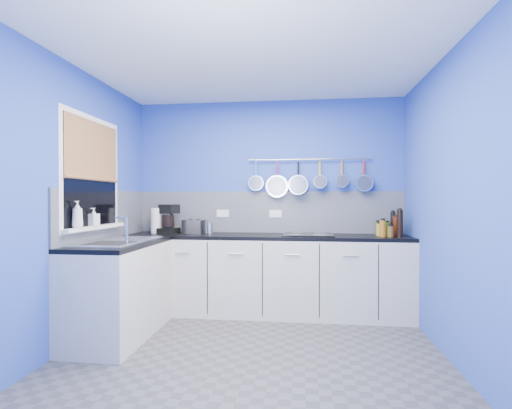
% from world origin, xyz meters
% --- Properties ---
extents(floor, '(3.20, 3.00, 0.02)m').
position_xyz_m(floor, '(0.00, 0.00, -0.01)').
color(floor, '#47474C').
rests_on(floor, ground).
extents(ceiling, '(3.20, 3.00, 0.02)m').
position_xyz_m(ceiling, '(0.00, 0.00, 2.51)').
color(ceiling, white).
rests_on(ceiling, ground).
extents(wall_back, '(3.20, 0.02, 2.50)m').
position_xyz_m(wall_back, '(0.00, 1.51, 1.25)').
color(wall_back, '#2D4BB3').
rests_on(wall_back, ground).
extents(wall_front, '(3.20, 0.02, 2.50)m').
position_xyz_m(wall_front, '(0.00, -1.51, 1.25)').
color(wall_front, '#2D4BB3').
rests_on(wall_front, ground).
extents(wall_left, '(0.02, 3.00, 2.50)m').
position_xyz_m(wall_left, '(-1.61, 0.00, 1.25)').
color(wall_left, '#2D4BB3').
rests_on(wall_left, ground).
extents(wall_right, '(0.02, 3.00, 2.50)m').
position_xyz_m(wall_right, '(1.61, 0.00, 1.25)').
color(wall_right, '#2D4BB3').
rests_on(wall_right, ground).
extents(backsplash_back, '(3.20, 0.02, 0.50)m').
position_xyz_m(backsplash_back, '(0.00, 1.49, 1.15)').
color(backsplash_back, slate).
rests_on(backsplash_back, wall_back).
extents(backsplash_left, '(0.02, 1.80, 0.50)m').
position_xyz_m(backsplash_left, '(-1.59, 0.60, 1.15)').
color(backsplash_left, slate).
rests_on(backsplash_left, wall_left).
extents(cabinet_run_back, '(3.20, 0.60, 0.86)m').
position_xyz_m(cabinet_run_back, '(0.00, 1.20, 0.43)').
color(cabinet_run_back, beige).
rests_on(cabinet_run_back, ground).
extents(worktop_back, '(3.20, 0.60, 0.04)m').
position_xyz_m(worktop_back, '(0.00, 1.20, 0.88)').
color(worktop_back, black).
rests_on(worktop_back, cabinet_run_back).
extents(cabinet_run_left, '(0.60, 1.20, 0.86)m').
position_xyz_m(cabinet_run_left, '(-1.30, 0.30, 0.43)').
color(cabinet_run_left, beige).
rests_on(cabinet_run_left, ground).
extents(worktop_left, '(0.60, 1.20, 0.04)m').
position_xyz_m(worktop_left, '(-1.30, 0.30, 0.88)').
color(worktop_left, black).
rests_on(worktop_left, cabinet_run_left).
extents(window_frame, '(0.01, 1.00, 1.10)m').
position_xyz_m(window_frame, '(-1.58, 0.30, 1.55)').
color(window_frame, white).
rests_on(window_frame, wall_left).
extents(window_glass, '(0.01, 0.90, 1.00)m').
position_xyz_m(window_glass, '(-1.57, 0.30, 1.55)').
color(window_glass, black).
rests_on(window_glass, wall_left).
extents(bamboo_blind, '(0.01, 0.90, 0.55)m').
position_xyz_m(bamboo_blind, '(-1.56, 0.30, 1.77)').
color(bamboo_blind, '#9B6A43').
rests_on(bamboo_blind, wall_left).
extents(window_sill, '(0.10, 0.98, 0.03)m').
position_xyz_m(window_sill, '(-1.55, 0.30, 1.04)').
color(window_sill, white).
rests_on(window_sill, wall_left).
extents(sink_unit, '(0.50, 0.95, 0.01)m').
position_xyz_m(sink_unit, '(-1.30, 0.30, 0.90)').
color(sink_unit, silver).
rests_on(sink_unit, worktop_left).
extents(mixer_tap, '(0.12, 0.08, 0.26)m').
position_xyz_m(mixer_tap, '(-1.14, 0.12, 1.03)').
color(mixer_tap, silver).
rests_on(mixer_tap, worktop_left).
extents(socket_left, '(0.15, 0.01, 0.09)m').
position_xyz_m(socket_left, '(-0.55, 1.48, 1.13)').
color(socket_left, white).
rests_on(socket_left, backsplash_back).
extents(socket_right, '(0.15, 0.01, 0.09)m').
position_xyz_m(socket_right, '(0.10, 1.48, 1.13)').
color(socket_right, white).
rests_on(socket_right, backsplash_back).
extents(pot_rail, '(1.45, 0.02, 0.02)m').
position_xyz_m(pot_rail, '(0.50, 1.45, 1.78)').
color(pot_rail, silver).
rests_on(pot_rail, wall_back).
extents(soap_bottle_a, '(0.10, 0.10, 0.24)m').
position_xyz_m(soap_bottle_a, '(-1.53, -0.01, 1.17)').
color(soap_bottle_a, white).
rests_on(soap_bottle_a, window_sill).
extents(soap_bottle_b, '(0.10, 0.10, 0.17)m').
position_xyz_m(soap_bottle_b, '(-1.53, 0.25, 1.14)').
color(soap_bottle_b, white).
rests_on(soap_bottle_b, window_sill).
extents(paper_towel, '(0.16, 0.16, 0.30)m').
position_xyz_m(paper_towel, '(-1.31, 1.24, 1.05)').
color(paper_towel, white).
rests_on(paper_towel, worktop_back).
extents(coffee_maker, '(0.25, 0.26, 0.34)m').
position_xyz_m(coffee_maker, '(-1.16, 1.24, 1.07)').
color(coffee_maker, black).
rests_on(coffee_maker, worktop_back).
extents(toaster, '(0.28, 0.22, 0.16)m').
position_xyz_m(toaster, '(-0.85, 1.26, 0.98)').
color(toaster, silver).
rests_on(toaster, worktop_back).
extents(canister, '(0.08, 0.08, 0.12)m').
position_xyz_m(canister, '(-0.68, 1.33, 0.96)').
color(canister, silver).
rests_on(canister, worktop_back).
extents(hob, '(0.56, 0.49, 0.01)m').
position_xyz_m(hob, '(0.49, 1.21, 0.91)').
color(hob, black).
rests_on(hob, worktop_back).
extents(pan_0, '(0.18, 0.06, 0.37)m').
position_xyz_m(pan_0, '(-0.13, 1.44, 1.59)').
color(pan_0, silver).
rests_on(pan_0, pot_rail).
extents(pan_1, '(0.26, 0.06, 0.45)m').
position_xyz_m(pan_1, '(0.12, 1.44, 1.56)').
color(pan_1, silver).
rests_on(pan_1, pot_rail).
extents(pan_2, '(0.23, 0.11, 0.42)m').
position_xyz_m(pan_2, '(0.37, 1.44, 1.57)').
color(pan_2, silver).
rests_on(pan_2, pot_rail).
extents(pan_3, '(0.16, 0.12, 0.35)m').
position_xyz_m(pan_3, '(0.63, 1.44, 1.60)').
color(pan_3, silver).
rests_on(pan_3, pot_rail).
extents(pan_4, '(0.15, 0.10, 0.34)m').
position_xyz_m(pan_4, '(0.88, 1.44, 1.61)').
color(pan_4, silver).
rests_on(pan_4, pot_rail).
extents(pan_5, '(0.20, 0.08, 0.39)m').
position_xyz_m(pan_5, '(1.14, 1.44, 1.59)').
color(pan_5, silver).
rests_on(pan_5, pot_rail).
extents(condiment_0, '(0.06, 0.06, 0.26)m').
position_xyz_m(condiment_0, '(1.43, 1.31, 1.03)').
color(condiment_0, black).
rests_on(condiment_0, worktop_back).
extents(condiment_1, '(0.07, 0.07, 0.10)m').
position_xyz_m(condiment_1, '(1.37, 1.32, 0.95)').
color(condiment_1, brown).
rests_on(condiment_1, worktop_back).
extents(condiment_2, '(0.06, 0.06, 0.15)m').
position_xyz_m(condiment_2, '(1.27, 1.30, 0.97)').
color(condiment_2, '#265919').
rests_on(condiment_2, worktop_back).
extents(condiment_3, '(0.05, 0.05, 0.21)m').
position_xyz_m(condiment_3, '(1.45, 1.24, 1.01)').
color(condiment_3, '#4C190C').
rests_on(condiment_3, worktop_back).
extents(condiment_4, '(0.07, 0.07, 0.15)m').
position_xyz_m(condiment_4, '(1.35, 1.22, 0.97)').
color(condiment_4, '#3F721E').
rests_on(condiment_4, worktop_back).
extents(condiment_5, '(0.07, 0.07, 0.13)m').
position_xyz_m(condiment_5, '(1.27, 1.23, 0.97)').
color(condiment_5, olive).
rests_on(condiment_5, worktop_back).
extents(condiment_6, '(0.06, 0.06, 0.29)m').
position_xyz_m(condiment_6, '(1.46, 1.12, 1.04)').
color(condiment_6, black).
rests_on(condiment_6, worktop_back).
extents(condiment_7, '(0.07, 0.07, 0.12)m').
position_xyz_m(condiment_7, '(1.36, 1.10, 0.96)').
color(condiment_7, brown).
rests_on(condiment_7, worktop_back).
extents(condiment_8, '(0.07, 0.07, 0.18)m').
position_xyz_m(condiment_8, '(1.28, 1.11, 0.99)').
color(condiment_8, '#8C5914').
rests_on(condiment_8, worktop_back).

